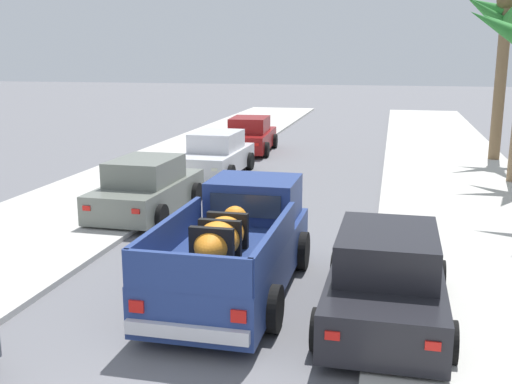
{
  "coord_description": "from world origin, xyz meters",
  "views": [
    {
      "loc": [
        3.11,
        -4.92,
        4.25
      ],
      "look_at": [
        0.18,
        8.14,
        1.2
      ],
      "focal_mm": 42.93,
      "sensor_mm": 36.0,
      "label": 1
    }
  ],
  "objects_px": {
    "palm_tree_left_fore": "(505,29)",
    "car_right_near": "(216,155)",
    "pickup_truck": "(237,247)",
    "car_left_far": "(147,188)",
    "car_right_mid": "(386,279)",
    "car_left_mid": "(250,136)"
  },
  "relations": [
    {
      "from": "pickup_truck",
      "to": "car_left_far",
      "type": "height_order",
      "value": "pickup_truck"
    },
    {
      "from": "car_right_mid",
      "to": "car_left_far",
      "type": "relative_size",
      "value": 1.0
    },
    {
      "from": "car_left_mid",
      "to": "car_right_mid",
      "type": "distance_m",
      "value": 17.52
    },
    {
      "from": "car_right_mid",
      "to": "car_left_far",
      "type": "xyz_separation_m",
      "value": [
        -6.36,
        5.46,
        0.0
      ]
    },
    {
      "from": "car_left_mid",
      "to": "car_left_far",
      "type": "bearing_deg",
      "value": -91.37
    },
    {
      "from": "car_right_near",
      "to": "car_left_mid",
      "type": "height_order",
      "value": "same"
    },
    {
      "from": "pickup_truck",
      "to": "car_left_far",
      "type": "relative_size",
      "value": 1.22
    },
    {
      "from": "car_right_near",
      "to": "palm_tree_left_fore",
      "type": "xyz_separation_m",
      "value": [
        10.06,
        4.98,
        4.43
      ]
    },
    {
      "from": "pickup_truck",
      "to": "car_right_mid",
      "type": "relative_size",
      "value": 1.22
    },
    {
      "from": "car_left_far",
      "to": "palm_tree_left_fore",
      "type": "height_order",
      "value": "palm_tree_left_fore"
    },
    {
      "from": "car_left_mid",
      "to": "car_right_near",
      "type": "bearing_deg",
      "value": -89.89
    },
    {
      "from": "palm_tree_left_fore",
      "to": "car_right_near",
      "type": "bearing_deg",
      "value": -153.65
    },
    {
      "from": "pickup_truck",
      "to": "car_right_mid",
      "type": "bearing_deg",
      "value": -15.98
    },
    {
      "from": "car_right_near",
      "to": "car_left_mid",
      "type": "xyz_separation_m",
      "value": [
        -0.01,
        5.3,
        0.0
      ]
    },
    {
      "from": "pickup_truck",
      "to": "car_right_mid",
      "type": "height_order",
      "value": "pickup_truck"
    },
    {
      "from": "car_left_mid",
      "to": "car_right_mid",
      "type": "bearing_deg",
      "value": -69.63
    },
    {
      "from": "pickup_truck",
      "to": "car_right_near",
      "type": "bearing_deg",
      "value": 108.24
    },
    {
      "from": "car_right_near",
      "to": "pickup_truck",
      "type": "bearing_deg",
      "value": -71.76
    },
    {
      "from": "car_left_mid",
      "to": "palm_tree_left_fore",
      "type": "relative_size",
      "value": 0.66
    },
    {
      "from": "pickup_truck",
      "to": "car_left_far",
      "type": "bearing_deg",
      "value": 128.16
    },
    {
      "from": "car_left_mid",
      "to": "car_left_far",
      "type": "relative_size",
      "value": 1.01
    },
    {
      "from": "car_right_near",
      "to": "car_left_far",
      "type": "height_order",
      "value": "same"
    }
  ]
}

